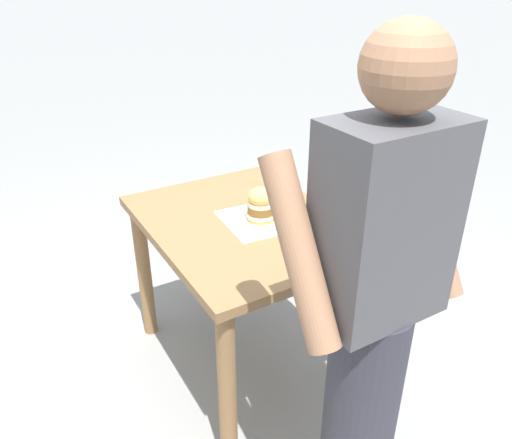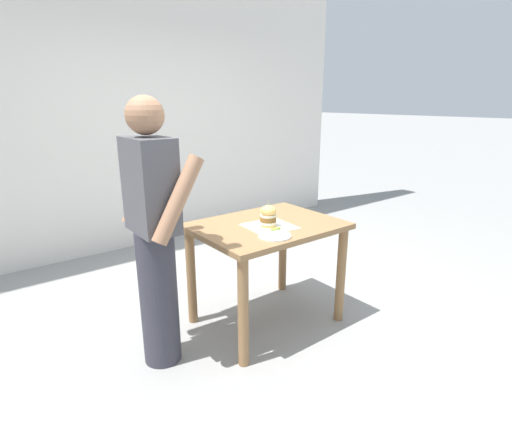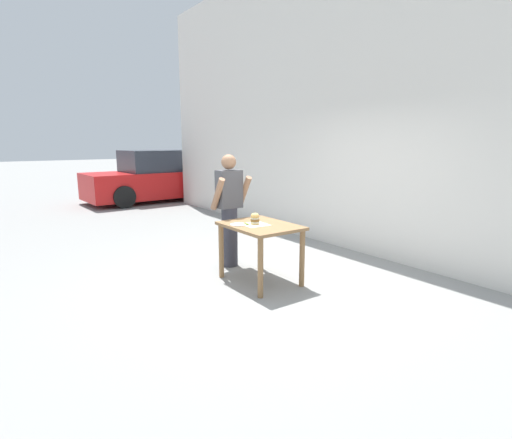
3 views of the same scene
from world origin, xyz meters
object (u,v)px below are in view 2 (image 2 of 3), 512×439
patio_table (267,242)px  side_plate_with_forks (275,236)px  diner_across_table (155,233)px  pickle_spear (276,229)px  sandwich (268,216)px

patio_table → side_plate_with_forks: side_plate_with_forks is taller
patio_table → side_plate_with_forks: 0.33m
diner_across_table → pickle_spear: bearing=-105.9°
patio_table → side_plate_with_forks: size_ratio=4.73×
pickle_spear → patio_table: bearing=-20.5°
sandwich → side_plate_with_forks: sandwich is taller
patio_table → diner_across_table: diner_across_table is taller
sandwich → diner_across_table: diner_across_table is taller
patio_table → sandwich: 0.23m
patio_table → diner_across_table: (0.04, 0.85, 0.23)m
side_plate_with_forks → diner_across_table: 0.77m
pickle_spear → sandwich: bearing=-13.7°
patio_table → pickle_spear: 0.25m
pickle_spear → diner_across_table: (0.22, 0.78, 0.07)m
sandwich → side_plate_with_forks: bearing=152.1°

